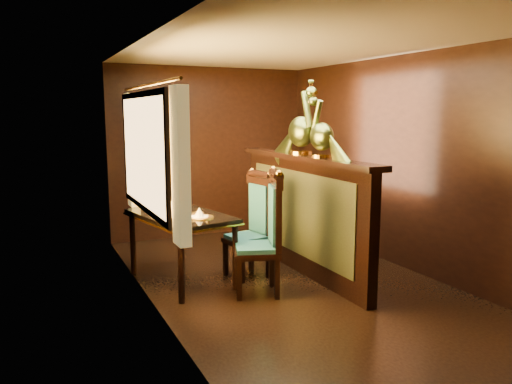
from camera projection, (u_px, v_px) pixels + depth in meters
ground at (290, 282)px, 5.44m from camera, size 5.00×5.00×0.00m
room_shell at (284, 137)px, 5.17m from camera, size 3.04×5.04×2.52m
partition at (302, 211)px, 5.73m from camera, size 0.26×2.70×1.36m
dining_table at (180, 220)px, 5.38m from camera, size 1.02×1.41×0.96m
chair_left at (268, 229)px, 5.03m from camera, size 0.59×0.61×1.29m
chair_right at (255, 221)px, 5.63m from camera, size 0.50×0.51×1.21m
peacock_left at (322, 124)px, 5.25m from camera, size 0.22×0.60×0.71m
peacock_right at (301, 118)px, 5.62m from camera, size 0.26×0.69×0.83m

